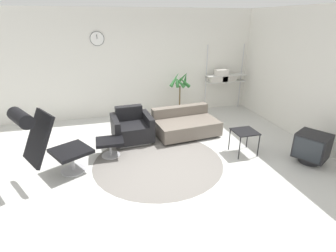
# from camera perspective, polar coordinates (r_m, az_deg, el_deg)

# --- Properties ---
(ground_plane) EXTENTS (12.00, 12.00, 0.00)m
(ground_plane) POSITION_cam_1_polar(r_m,az_deg,el_deg) (5.11, -1.55, -7.34)
(ground_plane) COLOR silver
(wall_back) EXTENTS (12.00, 0.09, 2.80)m
(wall_back) POSITION_cam_1_polar(r_m,az_deg,el_deg) (7.27, -6.92, 13.23)
(wall_back) COLOR silver
(wall_back) RESTS_ON ground_plane
(wall_right) EXTENTS (0.06, 12.00, 2.80)m
(wall_right) POSITION_cam_1_polar(r_m,az_deg,el_deg) (6.22, 29.89, 8.92)
(wall_right) COLOR silver
(wall_right) RESTS_ON ground_plane
(round_rug) EXTENTS (2.45, 2.45, 0.01)m
(round_rug) POSITION_cam_1_polar(r_m,az_deg,el_deg) (5.04, -2.15, -7.78)
(round_rug) COLOR slate
(round_rug) RESTS_ON ground_plane
(lounge_chair) EXTENTS (1.21, 1.04, 1.29)m
(lounge_chair) POSITION_cam_1_polar(r_m,az_deg,el_deg) (4.62, -25.12, -2.38)
(lounge_chair) COLOR #BCBCC1
(lounge_chair) RESTS_ON ground_plane
(ottoman) EXTENTS (0.53, 0.45, 0.35)m
(ottoman) POSITION_cam_1_polar(r_m,az_deg,el_deg) (5.26, -12.53, -3.78)
(ottoman) COLOR #BCBCC1
(ottoman) RESTS_ON ground_plane
(armchair_red) EXTENTS (0.89, 0.84, 0.72)m
(armchair_red) POSITION_cam_1_polar(r_m,az_deg,el_deg) (5.84, -7.87, -0.57)
(armchair_red) COLOR silver
(armchair_red) RESTS_ON ground_plane
(couch_low) EXTENTS (1.50, 1.07, 0.59)m
(couch_low) POSITION_cam_1_polar(r_m,az_deg,el_deg) (6.15, 3.80, 0.23)
(couch_low) COLOR black
(couch_low) RESTS_ON ground_plane
(side_table) EXTENTS (0.45, 0.45, 0.48)m
(side_table) POSITION_cam_1_polar(r_m,az_deg,el_deg) (5.38, 16.36, -1.55)
(side_table) COLOR black
(side_table) RESTS_ON ground_plane
(crt_television) EXTENTS (0.69, 0.71, 0.58)m
(crt_television) POSITION_cam_1_polar(r_m,az_deg,el_deg) (5.57, 28.82, -4.07)
(crt_television) COLOR black
(crt_television) RESTS_ON ground_plane
(potted_plant) EXTENTS (0.56, 0.57, 1.27)m
(potted_plant) POSITION_cam_1_polar(r_m,az_deg,el_deg) (7.08, 2.65, 6.85)
(potted_plant) COLOR brown
(potted_plant) RESTS_ON ground_plane
(shelf_unit) EXTENTS (1.17, 0.28, 1.87)m
(shelf_unit) POSITION_cam_1_polar(r_m,az_deg,el_deg) (7.79, 11.93, 10.37)
(shelf_unit) COLOR #BCBCC1
(shelf_unit) RESTS_ON ground_plane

